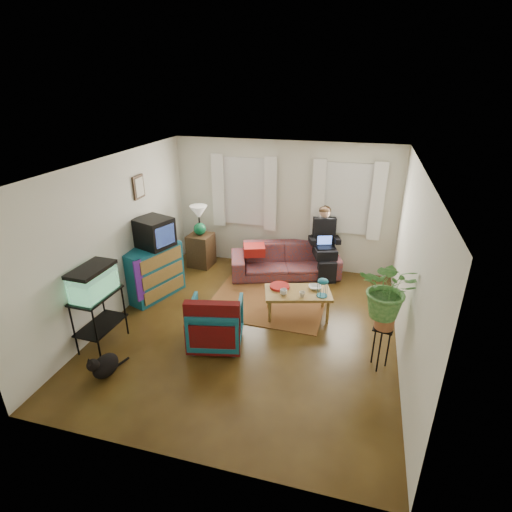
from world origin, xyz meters
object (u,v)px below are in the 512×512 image
(dresser, at_px, (153,272))
(aquarium_stand, at_px, (100,320))
(side_table, at_px, (201,250))
(armchair, at_px, (216,321))
(sofa, at_px, (285,255))
(plant_stand, at_px, (380,347))
(coffee_table, at_px, (297,303))

(dresser, height_order, aquarium_stand, dresser)
(aquarium_stand, bearing_deg, dresser, 91.87)
(side_table, height_order, armchair, armchair)
(armchair, bearing_deg, sofa, -113.79)
(dresser, bearing_deg, side_table, 96.25)
(dresser, height_order, plant_stand, dresser)
(dresser, bearing_deg, aquarium_stand, -70.74)
(side_table, height_order, plant_stand, side_table)
(sofa, relative_size, plant_stand, 3.30)
(aquarium_stand, bearing_deg, armchair, 18.28)
(sofa, xyz_separation_m, dresser, (-2.14, -1.45, 0.06))
(armchair, bearing_deg, side_table, -75.21)
(side_table, height_order, aquarium_stand, aquarium_stand)
(coffee_table, height_order, plant_stand, plant_stand)
(armchair, distance_m, plant_stand, 2.35)
(side_table, xyz_separation_m, coffee_table, (2.31, -1.42, -0.12))
(side_table, relative_size, coffee_table, 0.64)
(sofa, relative_size, coffee_table, 1.98)
(aquarium_stand, bearing_deg, sofa, 56.66)
(aquarium_stand, xyz_separation_m, coffee_table, (2.66, 1.56, -0.20))
(side_table, xyz_separation_m, dresser, (-0.34, -1.43, 0.13))
(sofa, xyz_separation_m, plant_stand, (1.82, -2.47, -0.09))
(coffee_table, bearing_deg, armchair, -149.02)
(armchair, bearing_deg, plant_stand, 169.68)
(coffee_table, bearing_deg, aquarium_stand, -165.29)
(sofa, xyz_separation_m, side_table, (-1.80, -0.02, -0.07))
(sofa, distance_m, armchair, 2.60)
(dresser, distance_m, coffee_table, 2.66)
(side_table, relative_size, aquarium_stand, 0.82)
(aquarium_stand, height_order, coffee_table, aquarium_stand)
(armchair, xyz_separation_m, plant_stand, (2.35, 0.07, -0.06))
(sofa, relative_size, dresser, 2.03)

